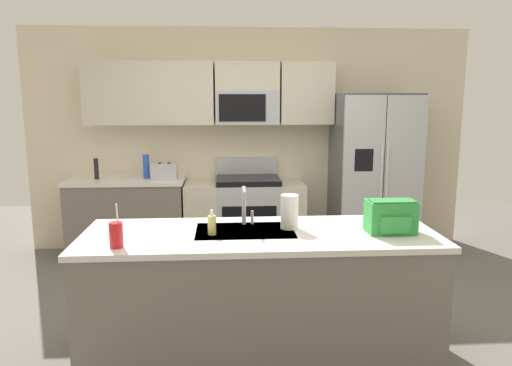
{
  "coord_description": "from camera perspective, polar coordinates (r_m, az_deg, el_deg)",
  "views": [
    {
      "loc": [
        -0.3,
        -3.67,
        1.82
      ],
      "look_at": [
        -0.02,
        0.6,
        1.05
      ],
      "focal_mm": 34.01,
      "sensor_mm": 36.0,
      "label": 1
    }
  ],
  "objects": [
    {
      "name": "ground_plane",
      "position": [
        4.11,
        0.85,
        -16.1
      ],
      "size": [
        9.0,
        9.0,
        0.0
      ],
      "primitive_type": "plane",
      "color": "#66605B",
      "rests_on": "ground"
    },
    {
      "name": "pepper_mill",
      "position": [
        5.71,
        -18.27,
        1.6
      ],
      "size": [
        0.05,
        0.05,
        0.23
      ],
      "primitive_type": "cylinder",
      "color": "black",
      "rests_on": "back_counter"
    },
    {
      "name": "back_counter",
      "position": [
        5.75,
        -14.84,
        -3.92
      ],
      "size": [
        1.31,
        0.63,
        0.9
      ],
      "color": "slate",
      "rests_on": "ground"
    },
    {
      "name": "kitchen_wall_unit",
      "position": [
        5.77,
        -2.22,
        6.74
      ],
      "size": [
        5.2,
        0.43,
        2.6
      ],
      "color": "beige",
      "rests_on": "ground"
    },
    {
      "name": "island_counter",
      "position": [
        3.49,
        0.44,
        -12.87
      ],
      "size": [
        2.42,
        0.87,
        0.9
      ],
      "color": "slate",
      "rests_on": "ground"
    },
    {
      "name": "soap_dispenser",
      "position": [
        3.28,
        -5.21,
        -4.91
      ],
      "size": [
        0.06,
        0.06,
        0.17
      ],
      "color": "#D8CC66",
      "rests_on": "island_counter"
    },
    {
      "name": "paper_towel_roll",
      "position": [
        3.41,
        3.96,
        -3.38
      ],
      "size": [
        0.12,
        0.12,
        0.24
      ],
      "primitive_type": "cylinder",
      "color": "white",
      "rests_on": "island_counter"
    },
    {
      "name": "drink_cup_red",
      "position": [
        3.11,
        -16.12,
        -5.87
      ],
      "size": [
        0.08,
        0.08,
        0.28
      ],
      "color": "red",
      "rests_on": "island_counter"
    },
    {
      "name": "refrigerator",
      "position": [
        5.74,
        13.62,
        0.94
      ],
      "size": [
        0.9,
        0.76,
        1.85
      ],
      "color": "#4C4F54",
      "rests_on": "ground"
    },
    {
      "name": "toaster",
      "position": [
        5.53,
        -10.71,
        1.39
      ],
      "size": [
        0.28,
        0.16,
        0.18
      ],
      "color": "#B7BABF",
      "rests_on": "back_counter"
    },
    {
      "name": "sink_faucet",
      "position": [
        3.48,
        -1.31,
        -2.3
      ],
      "size": [
        0.09,
        0.21,
        0.28
      ],
      "color": "#B7BABF",
      "rests_on": "island_counter"
    },
    {
      "name": "range_oven",
      "position": [
        5.65,
        -1.34,
        -3.91
      ],
      "size": [
        1.36,
        0.61,
        1.1
      ],
      "color": "#B7BABF",
      "rests_on": "ground"
    },
    {
      "name": "backpack",
      "position": [
        3.43,
        15.57,
        -3.74
      ],
      "size": [
        0.32,
        0.22,
        0.23
      ],
      "color": "green",
      "rests_on": "island_counter"
    },
    {
      "name": "bottle_blue",
      "position": [
        5.64,
        -12.78,
        1.93
      ],
      "size": [
        0.07,
        0.07,
        0.27
      ],
      "primitive_type": "cylinder",
      "color": "blue",
      "rests_on": "back_counter"
    }
  ]
}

